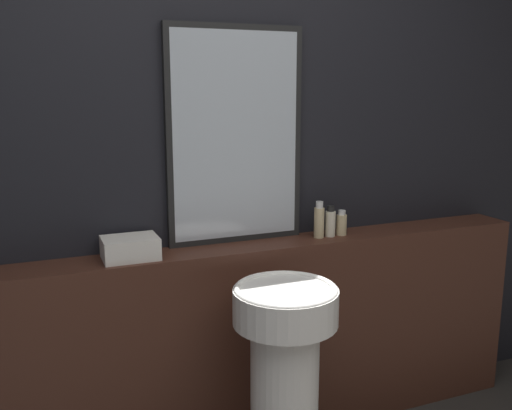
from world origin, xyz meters
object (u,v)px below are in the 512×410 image
at_px(mirror, 236,136).
at_px(shampoo_bottle, 319,221).
at_px(pedestal_sink, 285,375).
at_px(towel_stack, 130,248).
at_px(conditioner_bottle, 330,222).
at_px(lotion_bottle, 341,224).

bearing_deg(mirror, shampoo_bottle, -13.26).
relative_size(pedestal_sink, towel_stack, 3.94).
bearing_deg(towel_stack, conditioner_bottle, 0.00).
relative_size(towel_stack, conditioner_bottle, 1.53).
bearing_deg(conditioner_bottle, mirror, 168.50).
bearing_deg(shampoo_bottle, mirror, 166.74).
bearing_deg(mirror, lotion_bottle, -10.13).
xyz_separation_m(towel_stack, lotion_bottle, (0.96, -0.00, 0.01)).
height_order(shampoo_bottle, lotion_bottle, shampoo_bottle).
height_order(mirror, lotion_bottle, mirror).
distance_m(mirror, towel_stack, 0.64).
height_order(towel_stack, conditioner_bottle, conditioner_bottle).
xyz_separation_m(shampoo_bottle, conditioner_bottle, (0.06, -0.00, -0.01)).
bearing_deg(shampoo_bottle, lotion_bottle, -0.00).
relative_size(shampoo_bottle, conditioner_bottle, 1.17).
bearing_deg(conditioner_bottle, towel_stack, 180.00).
height_order(conditioner_bottle, lotion_bottle, conditioner_bottle).
height_order(towel_stack, shampoo_bottle, shampoo_bottle).
relative_size(mirror, towel_stack, 4.25).
xyz_separation_m(pedestal_sink, conditioner_bottle, (0.41, 0.39, 0.47)).
height_order(pedestal_sink, shampoo_bottle, shampoo_bottle).
relative_size(pedestal_sink, lotion_bottle, 7.37).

